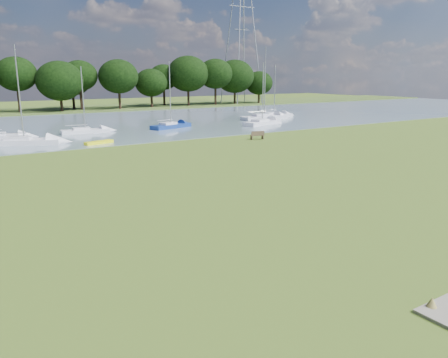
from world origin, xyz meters
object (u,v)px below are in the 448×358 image
pylon (242,7)px  sailboat_7 (85,130)px  sailboat_1 (264,116)px  sailboat_0 (274,114)px  sailboat_4 (171,124)px  riverbank_bench (257,135)px  kayak (99,142)px  sailboat_8 (23,140)px  sailboat_3 (262,121)px

pylon → sailboat_7: bearing=-142.8°
pylon → sailboat_1: size_ratio=3.34×
sailboat_1 → pylon: bearing=60.6°
sailboat_0 → sailboat_1: bearing=-152.1°
sailboat_0 → sailboat_7: 31.69m
sailboat_0 → sailboat_4: size_ratio=1.00×
riverbank_bench → sailboat_1: sailboat_1 is taller
sailboat_1 → sailboat_4: size_ratio=1.30×
riverbank_bench → kayak: size_ratio=0.52×
riverbank_bench → kayak: bearing=173.0°
pylon → sailboat_8: bearing=-143.0°
riverbank_bench → sailboat_1: 21.88m
kayak → sailboat_3: (24.40, 5.02, 0.34)m
pylon → sailboat_0: bearing=-117.0°
sailboat_3 → sailboat_4: bearing=148.2°
sailboat_1 → riverbank_bench: bearing=-129.0°
pylon → sailboat_7: pylon is taller
riverbank_bench → sailboat_1: (14.00, 16.82, 0.12)m
sailboat_8 → sailboat_4: bearing=36.8°
sailboat_8 → sailboat_0: bearing=35.8°
sailboat_0 → sailboat_7: bearing=-172.9°
pylon → sailboat_3: size_ratio=4.34×
kayak → sailboat_3: 24.92m
pylon → sailboat_4: 57.68m
sailboat_7 → sailboat_8: (-7.57, -5.51, 0.07)m
sailboat_0 → sailboat_8: (-39.08, -8.96, -0.02)m
pylon → sailboat_3: bearing=-121.7°
pylon → sailboat_8: 73.55m
kayak → sailboat_4: sailboat_4 is taller
sailboat_1 → sailboat_8: size_ratio=1.14×
pylon → sailboat_0: size_ratio=4.34×
pylon → sailboat_0: pylon is taller
sailboat_1 → sailboat_4: sailboat_1 is taller
sailboat_4 → sailboat_8: 18.89m
sailboat_3 → sailboat_8: bearing=165.3°
pylon → sailboat_7: (-48.46, -36.79, -21.97)m
kayak → sailboat_0: bearing=5.1°
sailboat_4 → sailboat_7: size_ratio=1.09×
kayak → sailboat_7: size_ratio=0.39×
pylon → sailboat_8: (-56.04, -42.30, -21.91)m
riverbank_bench → sailboat_3: sailboat_3 is taller
riverbank_bench → sailboat_1: size_ratio=0.14×
sailboat_3 → sailboat_1: bearing=33.0°
sailboat_7 → sailboat_8: sailboat_8 is taller
riverbank_bench → sailboat_7: size_ratio=0.20×
sailboat_7 → sailboat_3: bearing=-5.2°
sailboat_0 → sailboat_3: (-8.31, -7.64, -0.02)m
riverbank_bench → pylon: bearing=70.6°
riverbank_bench → sailboat_4: bearing=117.4°
kayak → pylon: bearing=26.7°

